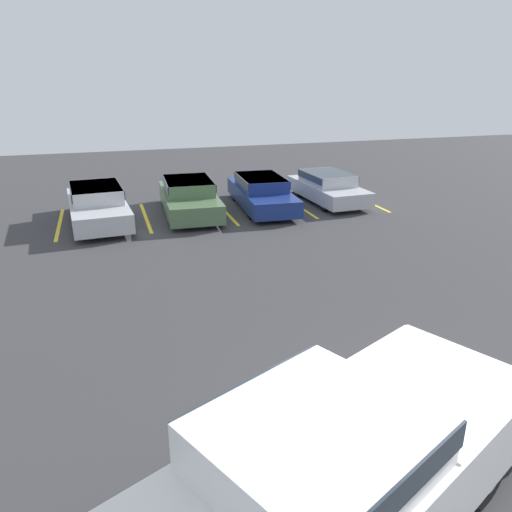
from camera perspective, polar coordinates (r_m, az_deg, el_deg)
ground_plane at (r=7.44m, az=14.43°, el=-21.67°), size 60.00×60.00×0.00m
stall_stripe_a at (r=18.42m, az=-21.55°, el=3.41°), size 0.12×4.02×0.01m
stall_stripe_b at (r=18.40m, az=-12.48°, el=4.34°), size 0.12×4.02×0.01m
stall_stripe_c at (r=18.83m, az=-3.59°, el=5.15°), size 0.12×4.02×0.01m
stall_stripe_d at (r=19.69m, az=4.74°, el=5.80°), size 0.12×4.02×0.01m
stall_stripe_e at (r=20.93m, az=12.24°, el=6.27°), size 0.12×4.02×0.01m
pickup_truck at (r=5.83m, az=8.93°, el=-23.51°), size 6.33×4.46×1.75m
parked_sedan_a at (r=18.01m, az=-17.69°, el=5.76°), size 2.16×4.84×1.28m
parked_sedan_b at (r=18.45m, az=-7.67°, el=6.82°), size 2.03×4.72×1.26m
parked_sedan_c at (r=19.13m, az=0.63°, el=7.39°), size 2.00×4.89×1.20m
parked_sedan_d at (r=20.29m, az=8.19°, el=7.89°), size 1.91×4.31×1.17m
wheel_stop_curb at (r=21.82m, az=1.10°, el=7.47°), size 1.75×0.20×0.14m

